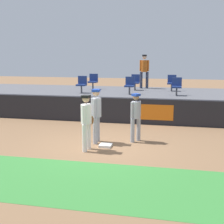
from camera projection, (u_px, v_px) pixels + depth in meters
name	position (u px, v px, depth m)	size (l,w,h in m)	color
ground_plane	(101.00, 147.00, 10.60)	(60.00, 60.00, 0.00)	#846042
grass_foreground_strip	(71.00, 181.00, 7.75)	(18.00, 2.80, 0.01)	#388438
first_base	(106.00, 145.00, 10.61)	(0.40, 0.40, 0.08)	white
player_fielder_home	(87.00, 119.00, 10.04)	(0.38, 0.55, 1.79)	white
player_runner_visitor	(136.00, 114.00, 11.08)	(0.45, 0.45, 1.70)	#9EA3AD
player_coach_visitor	(96.00, 112.00, 10.92)	(0.36, 0.53, 1.88)	#9EA3AD
field_wall	(122.00, 111.00, 14.17)	(18.00, 0.26, 1.13)	black
bleacher_platform	(131.00, 102.00, 16.64)	(18.00, 4.80, 1.13)	#59595E
seat_back_left	(93.00, 81.00, 17.56)	(0.47, 0.44, 0.84)	#4C4C51
seat_back_right	(172.00, 82.00, 16.66)	(0.45, 0.44, 0.84)	#4C4C51
seat_front_left	(82.00, 83.00, 15.85)	(0.46, 0.44, 0.84)	#4C4C51
seat_front_right	(177.00, 85.00, 14.87)	(0.46, 0.44, 0.84)	#4C4C51
seat_back_center	(135.00, 81.00, 17.07)	(0.45, 0.44, 0.84)	#4C4C51
seat_front_center	(130.00, 84.00, 15.34)	(0.45, 0.44, 0.84)	#4C4C51
spectator_hooded	(144.00, 69.00, 17.84)	(0.53, 0.40, 1.89)	#33384C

